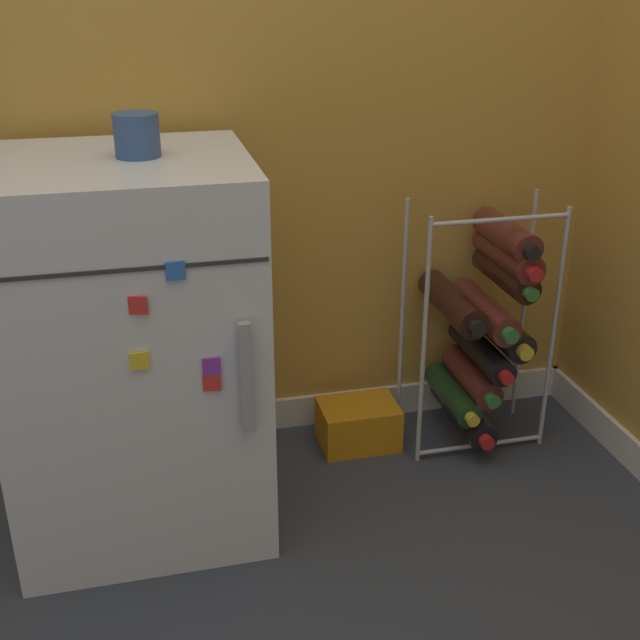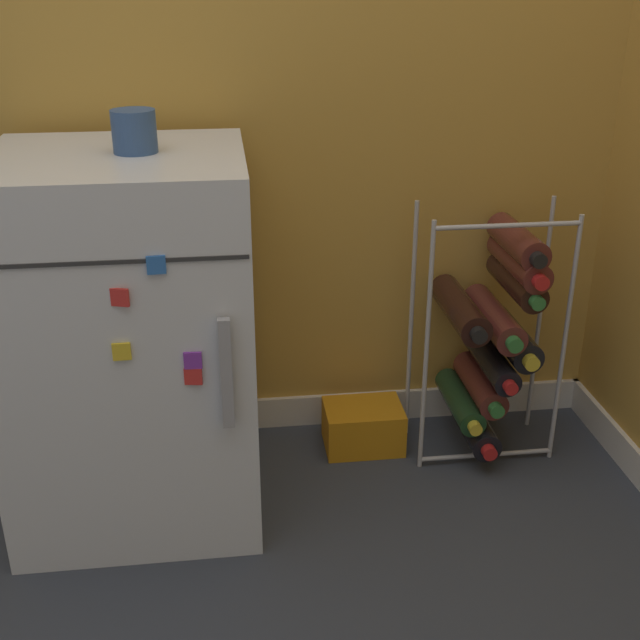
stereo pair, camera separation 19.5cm
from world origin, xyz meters
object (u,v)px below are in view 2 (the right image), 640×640
mini_fridge (131,341)px  soda_box (363,426)px  fridge_top_cup (134,131)px  wine_rack (491,333)px

mini_fridge → soda_box: bearing=15.6°
mini_fridge → fridge_top_cup: (0.05, 0.01, 0.48)m
mini_fridge → wine_rack: size_ratio=1.27×
soda_box → fridge_top_cup: (-0.53, -0.16, 0.85)m
wine_rack → fridge_top_cup: size_ratio=7.36×
wine_rack → fridge_top_cup: 1.03m
mini_fridge → fridge_top_cup: fridge_top_cup is taller
wine_rack → soda_box: (-0.33, 0.04, -0.28)m
soda_box → fridge_top_cup: 1.01m
soda_box → wine_rack: bearing=-6.4°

